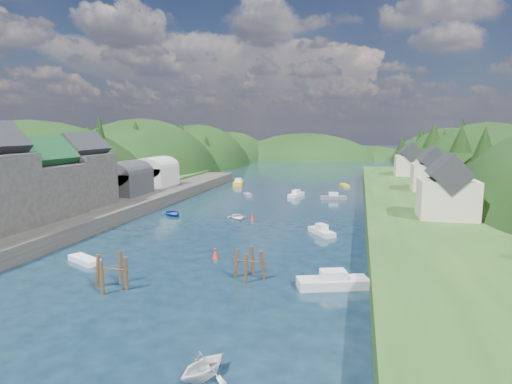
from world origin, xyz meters
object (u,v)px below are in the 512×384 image
(piling_cluster_far, at_px, (249,267))
(channel_buoy_near, at_px, (215,254))
(piling_cluster_near, at_px, (112,275))
(channel_buoy_far, at_px, (252,217))

(piling_cluster_far, distance_m, channel_buoy_near, 7.42)
(piling_cluster_near, relative_size, channel_buoy_far, 3.23)
(channel_buoy_far, bearing_deg, channel_buoy_near, -87.54)
(piling_cluster_near, distance_m, piling_cluster_far, 12.30)
(piling_cluster_near, height_order, piling_cluster_far, piling_cluster_near)
(piling_cluster_far, height_order, channel_buoy_far, piling_cluster_far)
(piling_cluster_near, distance_m, channel_buoy_far, 31.01)
(channel_buoy_near, distance_m, channel_buoy_far, 19.98)
(channel_buoy_near, bearing_deg, piling_cluster_far, -45.38)
(channel_buoy_near, height_order, channel_buoy_far, same)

